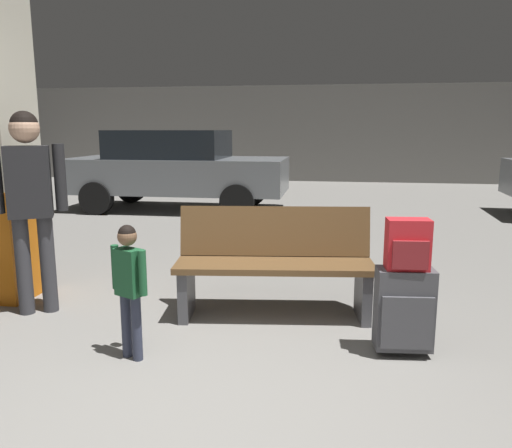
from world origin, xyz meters
TOP-DOWN VIEW (x-y plane):
  - ground_plane at (0.00, 4.00)m, footprint 18.00×18.00m
  - garage_back_wall at (0.00, 12.86)m, footprint 18.00×0.12m
  - bench at (0.26, 1.75)m, footprint 1.65×0.72m
  - suitcase at (1.23, 1.14)m, footprint 0.40×0.26m
  - backpack_bright at (1.23, 1.14)m, footprint 0.29×0.21m
  - child at (-0.58, 0.79)m, footprint 0.29×0.23m
  - adult at (-1.71, 1.49)m, footprint 0.52×0.33m
  - parked_car_far at (-2.28, 7.02)m, footprint 4.11×1.82m

SIDE VIEW (x-z plane):
  - ground_plane at x=0.00m, z-range -0.10..0.00m
  - suitcase at x=1.23m, z-range 0.02..0.62m
  - bench at x=0.26m, z-range 0.00..0.88m
  - child at x=-0.58m, z-range 0.11..1.02m
  - backpack_bright at x=1.23m, z-range 0.60..0.94m
  - parked_car_far at x=-2.28m, z-range 0.05..1.56m
  - adult at x=-1.71m, z-range 0.20..1.86m
  - garage_back_wall at x=0.00m, z-range 0.00..2.80m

